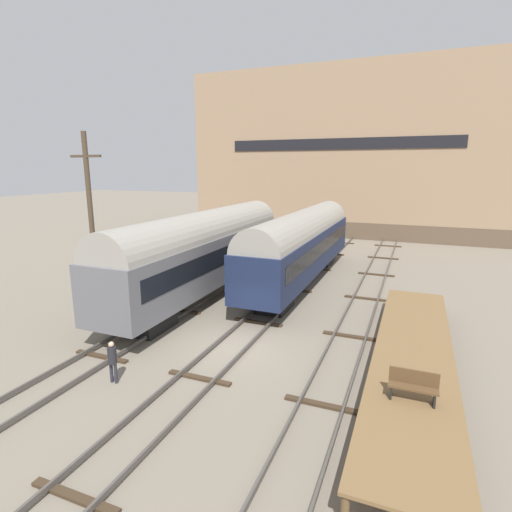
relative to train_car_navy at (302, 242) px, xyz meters
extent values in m
plane|color=slate|center=(0.00, -11.14, -2.84)|extent=(200.00, 200.00, 0.00)
cube|color=#4C4742|center=(-5.42, -11.14, -2.66)|extent=(0.08, 60.00, 0.16)
cube|color=#4C4742|center=(-3.98, -11.14, -2.66)|extent=(0.08, 60.00, 0.16)
cube|color=#3D2D1E|center=(-4.70, -14.14, -2.79)|extent=(2.60, 0.24, 0.10)
cube|color=#3D2D1E|center=(-4.70, -8.14, -2.79)|extent=(2.60, 0.24, 0.10)
cube|color=#3D2D1E|center=(-4.70, -2.14, -2.79)|extent=(2.60, 0.24, 0.10)
cube|color=#3D2D1E|center=(-4.70, 3.86, -2.79)|extent=(2.60, 0.24, 0.10)
cube|color=#3D2D1E|center=(-4.70, 9.86, -2.79)|extent=(2.60, 0.24, 0.10)
cube|color=#3D2D1E|center=(-4.70, 15.86, -2.79)|extent=(2.60, 0.24, 0.10)
cube|color=#4C4742|center=(-0.72, -11.14, -2.66)|extent=(0.08, 60.00, 0.16)
cube|color=#4C4742|center=(0.72, -11.14, -2.66)|extent=(0.08, 60.00, 0.16)
cube|color=#3D2D1E|center=(0.00, -20.14, -2.79)|extent=(2.60, 0.24, 0.10)
cube|color=#3D2D1E|center=(0.00, -14.14, -2.79)|extent=(2.60, 0.24, 0.10)
cube|color=#3D2D1E|center=(0.00, -8.14, -2.79)|extent=(2.60, 0.24, 0.10)
cube|color=#3D2D1E|center=(0.00, -2.14, -2.79)|extent=(2.60, 0.24, 0.10)
cube|color=#3D2D1E|center=(0.00, 3.86, -2.79)|extent=(2.60, 0.24, 0.10)
cube|color=#3D2D1E|center=(0.00, 9.86, -2.79)|extent=(2.60, 0.24, 0.10)
cube|color=#3D2D1E|center=(0.00, 15.86, -2.79)|extent=(2.60, 0.24, 0.10)
cube|color=#4C4742|center=(3.98, -11.14, -2.66)|extent=(0.08, 60.00, 0.16)
cube|color=#4C4742|center=(5.42, -11.14, -2.66)|extent=(0.08, 60.00, 0.16)
cube|color=#3D2D1E|center=(4.70, -14.14, -2.79)|extent=(2.60, 0.24, 0.10)
cube|color=#3D2D1E|center=(4.70, -8.14, -2.79)|extent=(2.60, 0.24, 0.10)
cube|color=#3D2D1E|center=(4.70, -2.14, -2.79)|extent=(2.60, 0.24, 0.10)
cube|color=#3D2D1E|center=(4.70, 3.86, -2.79)|extent=(2.60, 0.24, 0.10)
cube|color=#3D2D1E|center=(4.70, 9.86, -2.79)|extent=(2.60, 0.24, 0.10)
cube|color=#3D2D1E|center=(4.70, 15.86, -2.79)|extent=(2.60, 0.24, 0.10)
cube|color=black|center=(0.00, 5.83, -2.34)|extent=(1.80, 2.40, 1.00)
cube|color=black|center=(0.00, -5.83, -2.34)|extent=(1.80, 2.40, 1.00)
cube|color=#192342|center=(0.00, 0.00, -0.54)|extent=(2.92, 17.95, 2.61)
cube|color=black|center=(0.00, 0.00, -0.22)|extent=(2.96, 16.51, 0.94)
cylinder|color=gray|center=(0.00, 0.00, 0.77)|extent=(2.78, 17.59, 2.78)
cube|color=black|center=(-4.70, 0.57, -2.34)|extent=(1.80, 2.40, 1.00)
cube|color=black|center=(-4.70, -10.87, -2.34)|extent=(1.80, 2.40, 1.00)
cube|color=slate|center=(-4.70, -5.15, -0.43)|extent=(3.02, 17.60, 2.83)
cube|color=black|center=(-4.70, -5.15, -0.09)|extent=(3.06, 16.19, 1.02)
cylinder|color=gray|center=(-4.70, -5.15, 0.99)|extent=(2.87, 17.24, 2.87)
cube|color=brown|center=(7.41, -10.96, -1.82)|extent=(2.78, 15.56, 0.10)
cylinder|color=brown|center=(6.17, -18.59, -2.35)|extent=(0.20, 0.20, 0.98)
cylinder|color=brown|center=(6.17, -3.33, -2.35)|extent=(0.20, 0.20, 0.98)
cylinder|color=brown|center=(8.65, -3.33, -2.35)|extent=(0.20, 0.20, 0.98)
cylinder|color=brown|center=(6.17, -10.96, -2.35)|extent=(0.20, 0.20, 0.98)
cylinder|color=brown|center=(8.65, -10.96, -2.35)|extent=(0.20, 0.20, 0.98)
cube|color=brown|center=(7.42, -14.53, -1.34)|extent=(1.40, 0.40, 0.06)
cube|color=brown|center=(7.42, -14.36, -1.08)|extent=(1.40, 0.06, 0.45)
cube|color=black|center=(6.82, -14.53, -1.57)|extent=(0.06, 0.40, 0.40)
cube|color=black|center=(8.01, -14.53, -1.57)|extent=(0.06, 0.40, 0.40)
cylinder|color=#282833|center=(-2.93, -15.52, -2.46)|extent=(0.12, 0.12, 0.77)
cylinder|color=#282833|center=(-2.73, -15.52, -2.46)|extent=(0.12, 0.12, 0.77)
cylinder|color=#232328|center=(-2.83, -15.52, -1.75)|extent=(0.32, 0.32, 0.64)
sphere|color=tan|center=(-2.83, -15.52, -1.32)|extent=(0.21, 0.21, 0.21)
cylinder|color=#473828|center=(-7.64, -11.04, 1.90)|extent=(0.24, 0.24, 9.48)
cube|color=#473828|center=(-7.64, -11.04, 5.50)|extent=(1.80, 0.12, 0.12)
cube|color=brown|center=(-1.24, 23.85, -1.90)|extent=(35.48, 10.02, 1.88)
cube|color=#9E7F60|center=(-1.24, 23.85, 7.49)|extent=(35.48, 10.02, 16.91)
cube|color=black|center=(-1.24, 18.79, 7.49)|extent=(24.84, 0.10, 1.20)
camera|label=1|loc=(7.09, -26.05, 4.95)|focal=28.00mm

